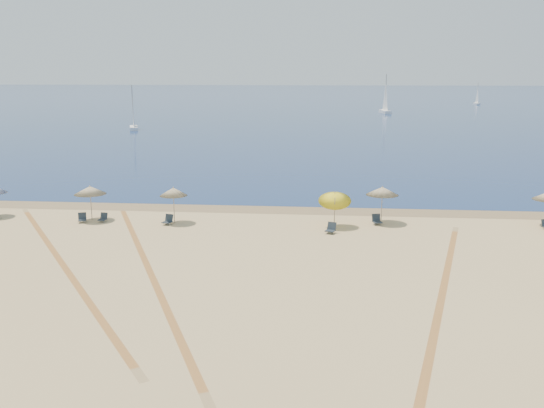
{
  "coord_description": "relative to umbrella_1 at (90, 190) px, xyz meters",
  "views": [
    {
      "loc": [
        3.61,
        -19.12,
        10.07
      ],
      "look_at": [
        0.0,
        20.0,
        1.3
      ],
      "focal_mm": 39.36,
      "sensor_mm": 36.0,
      "label": 1
    }
  ],
  "objects": [
    {
      "name": "sailboat_0",
      "position": [
        30.24,
        111.26,
        0.75
      ],
      "size": [
        2.6,
        6.5,
        9.43
      ],
      "rotation": [
        0.0,
        0.0,
        0.16
      ],
      "color": "white",
      "rests_on": "ocean"
    },
    {
      "name": "sailboat_1",
      "position": [
        -17.89,
        64.16,
        0.24
      ],
      "size": [
        2.86,
        5.34,
        7.73
      ],
      "rotation": [
        0.0,
        0.0,
        0.31
      ],
      "color": "white",
      "rests_on": "ocean"
    },
    {
      "name": "chair_4",
      "position": [
        5.58,
        -0.71,
        -1.8
      ],
      "size": [
        0.72,
        0.79,
        0.68
      ],
      "rotation": [
        0.0,
        0.0,
        -0.28
      ],
      "color": "#1C232A",
      "rests_on": "ground"
    },
    {
      "name": "umbrella_2",
      "position": [
        5.88,
        -0.21,
        0.05
      ],
      "size": [
        1.88,
        1.88,
        2.49
      ],
      "color": "gray",
      "rests_on": "ground"
    },
    {
      "name": "chair_2",
      "position": [
        -0.4,
        -0.67,
        -1.82
      ],
      "size": [
        0.73,
        0.78,
        0.65
      ],
      "rotation": [
        0.0,
        0.0,
        0.39
      ],
      "color": "#1C232A",
      "rests_on": "ground"
    },
    {
      "name": "ocean",
      "position": [
        12.5,
        205.39,
        -2.09
      ],
      "size": [
        500.0,
        500.0,
        0.0
      ],
      "primitive_type": "plane",
      "color": "#0C2151",
      "rests_on": "ground"
    },
    {
      "name": "chair_6",
      "position": [
        19.56,
        0.61,
        -1.8
      ],
      "size": [
        0.71,
        0.78,
        0.68
      ],
      "rotation": [
        0.0,
        0.0,
        0.24
      ],
      "color": "#1C232A",
      "rests_on": "ground"
    },
    {
      "name": "umbrella_3",
      "position": [
        16.7,
        -0.36,
        -0.09
      ],
      "size": [
        2.15,
        2.2,
        2.68
      ],
      "color": "gray",
      "rests_on": "ground"
    },
    {
      "name": "chair_3",
      "position": [
        0.95,
        -0.39,
        -1.83
      ],
      "size": [
        0.58,
        0.66,
        0.6
      ],
      "rotation": [
        0.0,
        0.0,
        -0.15
      ],
      "color": "#1C232A",
      "rests_on": "ground"
    },
    {
      "name": "sailboat_2",
      "position": [
        62.26,
        153.53,
        -0.09
      ],
      "size": [
        1.16,
        4.46,
        6.63
      ],
      "rotation": [
        0.0,
        0.0,
        0.01
      ],
      "color": "white",
      "rests_on": "ocean"
    },
    {
      "name": "ground",
      "position": [
        12.5,
        -19.61,
        -2.1
      ],
      "size": [
        160.0,
        160.0,
        0.0
      ],
      "primitive_type": "plane",
      "color": "tan",
      "rests_on": "ground"
    },
    {
      "name": "wet_sand",
      "position": [
        12.5,
        4.39,
        -2.1
      ],
      "size": [
        500.0,
        500.0,
        0.0
      ],
      "primitive_type": "plane",
      "color": "olive",
      "rests_on": "ground"
    },
    {
      "name": "chair_5",
      "position": [
        16.48,
        -1.92,
        -1.8
      ],
      "size": [
        0.76,
        0.82,
        0.68
      ],
      "rotation": [
        0.0,
        0.0,
        -0.36
      ],
      "color": "#1C232A",
      "rests_on": "ground"
    },
    {
      "name": "umbrella_4",
      "position": [
        19.9,
        1.09,
        0.09
      ],
      "size": [
        2.2,
        2.2,
        2.54
      ],
      "color": "gray",
      "rests_on": "ground"
    },
    {
      "name": "tire_tracks",
      "position": [
        9.97,
        -10.84,
        -2.1
      ],
      "size": [
        56.1,
        42.04,
        0.0
      ],
      "color": "tan",
      "rests_on": "ground"
    },
    {
      "name": "umbrella_1",
      "position": [
        0.0,
        0.0,
        0.0
      ],
      "size": [
        2.17,
        2.17,
        2.44
      ],
      "color": "gray",
      "rests_on": "ground"
    }
  ]
}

